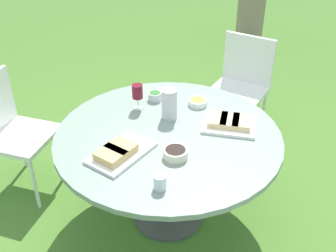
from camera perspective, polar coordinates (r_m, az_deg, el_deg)
ground_plane at (r=3.04m, az=0.00°, el=-12.11°), size 40.00×40.00×0.00m
dining_table at (r=2.64m, az=0.00°, el=-2.64°), size 1.40×1.40×0.70m
chair_near_right at (r=3.66m, az=9.97°, el=6.08°), size 0.46×0.44×0.89m
chair_far_back at (r=3.19m, az=-20.62°, el=-0.05°), size 0.52×0.53×0.89m
water_pitcher at (r=2.70m, az=0.20°, el=3.01°), size 0.11×0.10×0.20m
wine_glass at (r=2.80m, az=-4.17°, el=4.59°), size 0.07×0.07×0.18m
platter_bread_main at (r=2.68m, az=8.32°, el=0.45°), size 0.40×0.36×0.06m
platter_charcuterie at (r=2.41m, az=-6.69°, el=-3.55°), size 0.25×0.40×0.07m
bowl_fries at (r=2.89m, az=4.05°, el=3.27°), size 0.13×0.13×0.04m
bowl_salad at (r=2.94m, az=-1.79°, el=4.10°), size 0.09×0.09×0.06m
bowl_olives at (r=2.38m, az=1.01°, el=-3.66°), size 0.14×0.14×0.05m
cup_water_near at (r=2.17m, az=-1.10°, el=-7.59°), size 0.07×0.07×0.08m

